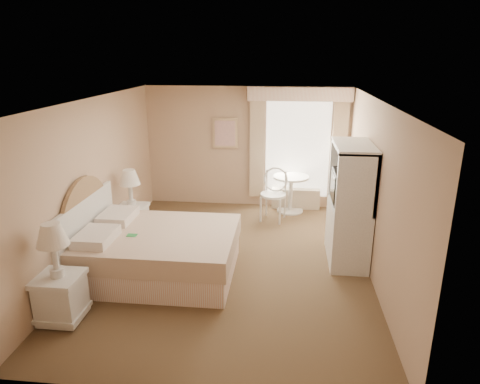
# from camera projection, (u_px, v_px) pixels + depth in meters

# --- Properties ---
(room) EXTENTS (4.21, 5.51, 2.51)m
(room) POSITION_uv_depth(u_px,v_px,m) (230.00, 186.00, 6.31)
(room) COLOR brown
(room) RESTS_ON ground
(window) EXTENTS (2.05, 0.22, 2.51)m
(window) POSITION_uv_depth(u_px,v_px,m) (298.00, 145.00, 8.69)
(window) COLOR white
(window) RESTS_ON room
(framed_art) EXTENTS (0.52, 0.04, 0.62)m
(framed_art) POSITION_uv_depth(u_px,v_px,m) (225.00, 133.00, 8.83)
(framed_art) COLOR tan
(framed_art) RESTS_ON room
(bed) EXTENTS (2.24, 1.77, 1.56)m
(bed) POSITION_uv_depth(u_px,v_px,m) (151.00, 250.00, 6.27)
(bed) COLOR #E0AA92
(bed) RESTS_ON room
(nightstand_near) EXTENTS (0.52, 0.52, 1.25)m
(nightstand_near) POSITION_uv_depth(u_px,v_px,m) (59.00, 286.00, 5.12)
(nightstand_near) COLOR white
(nightstand_near) RESTS_ON room
(nightstand_far) EXTENTS (0.50, 0.50, 1.22)m
(nightstand_far) POSITION_uv_depth(u_px,v_px,m) (132.00, 212.00, 7.51)
(nightstand_far) COLOR white
(nightstand_far) RESTS_ON room
(round_table) EXTENTS (0.72, 0.72, 0.76)m
(round_table) POSITION_uv_depth(u_px,v_px,m) (291.00, 188.00, 8.71)
(round_table) COLOR silver
(round_table) RESTS_ON room
(cafe_chair) EXTENTS (0.59, 0.59, 1.02)m
(cafe_chair) POSITION_uv_depth(u_px,v_px,m) (274.00, 190.00, 8.30)
(cafe_chair) COLOR silver
(cafe_chair) RESTS_ON room
(armoire) EXTENTS (0.56, 1.12, 1.86)m
(armoire) POSITION_uv_depth(u_px,v_px,m) (349.00, 214.00, 6.58)
(armoire) COLOR white
(armoire) RESTS_ON room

